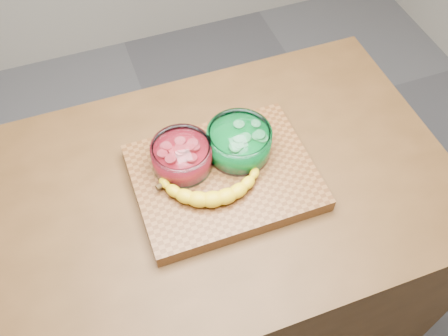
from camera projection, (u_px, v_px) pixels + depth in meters
name	position (u px, v px, depth m)	size (l,w,h in m)	color
ground	(224.00, 309.00, 2.01)	(3.50, 3.50, 0.00)	#5B5B60
counter	(224.00, 259.00, 1.65)	(1.20, 0.80, 0.90)	#4F3217
cutting_board	(224.00, 177.00, 1.27)	(0.45, 0.35, 0.04)	brown
bowl_red	(182.00, 156.00, 1.24)	(0.15, 0.15, 0.07)	white
bowl_green	(239.00, 142.00, 1.27)	(0.16, 0.16, 0.08)	white
banana	(212.00, 185.00, 1.21)	(0.28, 0.15, 0.04)	yellow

